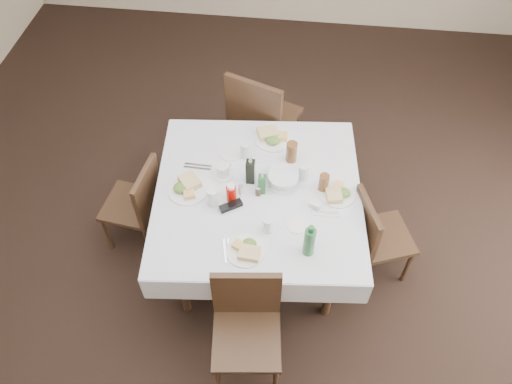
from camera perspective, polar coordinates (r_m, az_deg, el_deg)
ground_plane at (r=3.93m, az=-1.74°, el=-8.86°), size 7.00×7.00×0.00m
room_shell at (r=2.59m, az=-2.65°, el=10.38°), size 6.04×7.04×2.80m
dining_table at (r=3.45m, az=0.23°, el=-0.73°), size 1.53×1.53×0.76m
chair_north at (r=4.16m, az=0.50°, el=8.59°), size 0.63×0.63×1.03m
chair_south at (r=3.18m, az=-1.07°, el=-14.49°), size 0.47×0.47×0.89m
chair_east at (r=3.64m, az=13.36°, el=-4.64°), size 0.50×0.50×0.82m
chair_west at (r=3.81m, az=-13.20°, el=-1.05°), size 0.44×0.44×0.82m
meal_north at (r=3.71m, az=1.89°, el=6.33°), size 0.29×0.29×0.06m
meal_south at (r=3.10m, az=-1.05°, el=-6.62°), size 0.25×0.25×0.05m
meal_east at (r=3.40m, az=9.28°, el=-0.12°), size 0.25×0.25×0.05m
meal_west at (r=3.42m, az=-7.84°, el=0.57°), size 0.28×0.28×0.06m
side_plate_a at (r=3.63m, az=-2.86°, el=4.57°), size 0.18×0.18×0.01m
side_plate_b at (r=3.23m, az=4.75°, el=-3.79°), size 0.14×0.14×0.01m
water_n at (r=3.56m, az=-1.22°, el=4.79°), size 0.07×0.07×0.13m
water_s at (r=3.16m, az=1.36°, el=-3.81°), size 0.06×0.06×0.11m
water_e at (r=3.44m, az=5.45°, el=2.31°), size 0.07×0.07×0.12m
water_w at (r=3.29m, az=-4.96°, el=-0.56°), size 0.07×0.07×0.14m
iced_tea_a at (r=3.53m, az=4.09°, el=4.59°), size 0.08×0.08×0.16m
iced_tea_b at (r=3.38m, az=7.75°, el=1.05°), size 0.07×0.07×0.14m
bread_basket at (r=3.42m, az=3.11°, el=1.52°), size 0.24×0.24×0.08m
oil_cruet_dark at (r=3.37m, az=-0.63°, el=2.46°), size 0.06×0.06×0.25m
oil_cruet_green at (r=3.33m, az=0.70°, el=0.99°), size 0.05×0.05×0.20m
ketchup_bottle at (r=3.30m, az=-2.85°, el=-0.10°), size 0.07×0.07×0.14m
salt_shaker at (r=3.35m, az=-1.74°, el=0.26°), size 0.04×0.04×0.08m
pepper_shaker at (r=3.35m, az=0.24°, el=0.19°), size 0.04×0.04×0.08m
coffee_mug at (r=3.46m, az=-3.78°, el=2.39°), size 0.14×0.14×0.10m
sunglasses at (r=3.30m, az=-2.90°, el=-1.59°), size 0.16×0.13×0.03m
green_bottle at (r=3.03m, az=6.11°, el=-5.62°), size 0.07×0.07×0.27m
sugar_caddy at (r=3.32m, az=6.76°, el=-1.44°), size 0.09×0.07×0.04m
cutlery_n at (r=3.67m, az=3.88°, el=5.08°), size 0.10×0.17×0.01m
cutlery_s at (r=3.12m, az=-3.32°, el=-6.70°), size 0.08×0.18×0.01m
cutlery_e at (r=3.31m, az=7.96°, el=-2.44°), size 0.18×0.05×0.01m
cutlery_w at (r=3.56m, az=-6.68°, el=2.89°), size 0.20×0.05×0.01m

